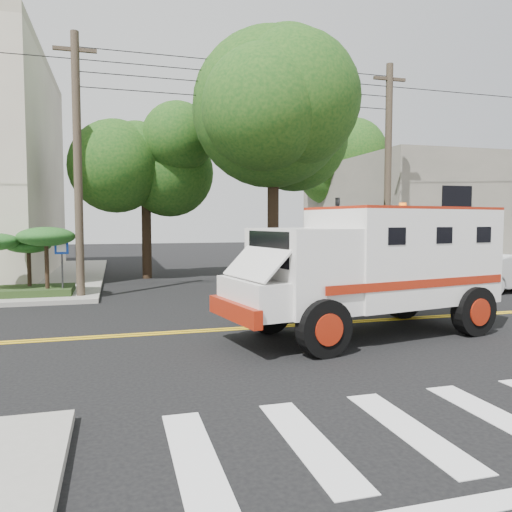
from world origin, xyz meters
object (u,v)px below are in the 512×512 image
object	(u,v)px
pedestrian_a	(353,261)
pedestrian_b	(412,266)
armored_truck	(374,262)
parked_sedan	(506,272)

from	to	relation	value
pedestrian_a	pedestrian_b	size ratio (longest dim) A/B	1.05
armored_truck	pedestrian_b	distance (m)	8.94
pedestrian_a	armored_truck	bearing A→B (deg)	47.72
armored_truck	pedestrian_a	xyz separation A→B (m)	(4.02, 9.03, -0.77)
parked_sedan	pedestrian_b	size ratio (longest dim) A/B	2.86
pedestrian_a	pedestrian_b	world-z (taller)	pedestrian_a
parked_sedan	pedestrian_a	world-z (taller)	pedestrian_a
armored_truck	pedestrian_b	xyz separation A→B (m)	(5.59, 6.93, -0.81)
parked_sedan	pedestrian_b	xyz separation A→B (m)	(-3.03, 1.70, 0.19)
armored_truck	pedestrian_a	bearing A→B (deg)	55.35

